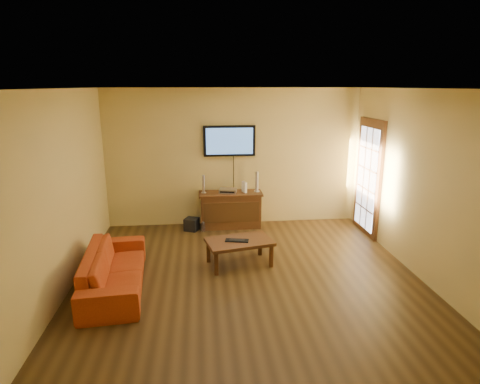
{
  "coord_description": "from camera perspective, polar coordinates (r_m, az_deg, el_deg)",
  "views": [
    {
      "loc": [
        -0.65,
        -5.31,
        2.74
      ],
      "look_at": [
        -0.04,
        0.8,
        1.1
      ],
      "focal_mm": 30.0,
      "sensor_mm": 36.0,
      "label": 1
    }
  ],
  "objects": [
    {
      "name": "ground_plane",
      "position": [
        6.01,
        1.18,
        -12.16
      ],
      "size": [
        5.0,
        5.0,
        0.0
      ],
      "primitive_type": "plane",
      "color": "#34230E",
      "rests_on": "ground"
    },
    {
      "name": "room_walls",
      "position": [
        6.07,
        0.55,
        4.95
      ],
      "size": [
        5.0,
        5.0,
        5.0
      ],
      "color": "tan",
      "rests_on": "ground"
    },
    {
      "name": "french_door",
      "position": [
        7.86,
        17.76,
        1.8
      ],
      "size": [
        0.07,
        1.02,
        2.22
      ],
      "color": "#43240F",
      "rests_on": "ground"
    },
    {
      "name": "media_console",
      "position": [
        7.96,
        -1.34,
        -2.51
      ],
      "size": [
        1.24,
        0.47,
        0.7
      ],
      "color": "#43240F",
      "rests_on": "ground"
    },
    {
      "name": "television",
      "position": [
        7.86,
        -1.51,
        7.28
      ],
      "size": [
        1.01,
        0.08,
        0.6
      ],
      "color": "black",
      "rests_on": "ground"
    },
    {
      "name": "coffee_table",
      "position": [
        6.3,
        -0.1,
        -7.33
      ],
      "size": [
        1.11,
        0.8,
        0.41
      ],
      "color": "#43240F",
      "rests_on": "ground"
    },
    {
      "name": "sofa",
      "position": [
        5.87,
        -17.48,
        -9.56
      ],
      "size": [
        0.73,
        1.96,
        0.75
      ],
      "primitive_type": "imported",
      "rotation": [
        0.0,
        0.0,
        1.66
      ],
      "color": "#A63912",
      "rests_on": "ground"
    },
    {
      "name": "speaker_left",
      "position": [
        7.82,
        -5.21,
        1.03
      ],
      "size": [
        0.1,
        0.1,
        0.36
      ],
      "color": "silver",
      "rests_on": "media_console"
    },
    {
      "name": "speaker_right",
      "position": [
        7.89,
        2.42,
        1.36
      ],
      "size": [
        0.11,
        0.11,
        0.4
      ],
      "color": "silver",
      "rests_on": "media_console"
    },
    {
      "name": "av_receiver",
      "position": [
        7.86,
        -1.72,
        0.2
      ],
      "size": [
        0.37,
        0.3,
        0.08
      ],
      "primitive_type": "cube",
      "rotation": [
        0.0,
        0.0,
        -0.21
      ],
      "color": "silver",
      "rests_on": "media_console"
    },
    {
      "name": "game_console",
      "position": [
        7.86,
        0.63,
        0.71
      ],
      "size": [
        0.09,
        0.16,
        0.21
      ],
      "primitive_type": "cube",
      "rotation": [
        0.0,
        0.0,
        0.35
      ],
      "color": "white",
      "rests_on": "media_console"
    },
    {
      "name": "subwoofer",
      "position": [
        7.89,
        -6.89,
        -4.57
      ],
      "size": [
        0.32,
        0.32,
        0.24
      ],
      "primitive_type": "cube",
      "rotation": [
        0.0,
        0.0,
        -0.4
      ],
      "color": "black",
      "rests_on": "ground"
    },
    {
      "name": "bottle",
      "position": [
        7.79,
        -5.25,
        -4.95
      ],
      "size": [
        0.07,
        0.07,
        0.21
      ],
      "color": "white",
      "rests_on": "ground"
    },
    {
      "name": "keyboard",
      "position": [
        6.25,
        -0.44,
        -6.9
      ],
      "size": [
        0.38,
        0.2,
        0.02
      ],
      "color": "black",
      "rests_on": "coffee_table"
    }
  ]
}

